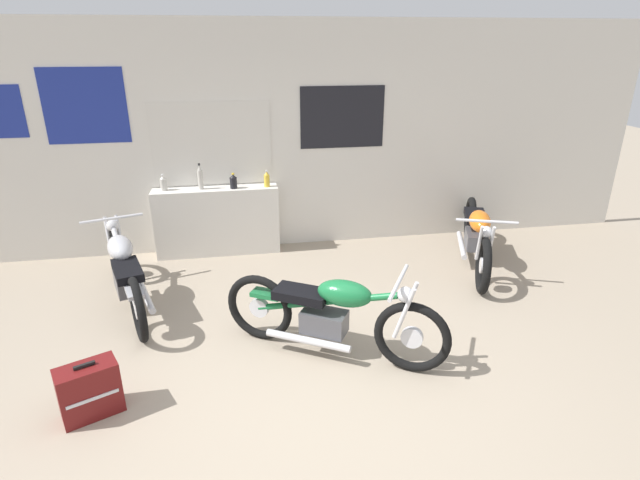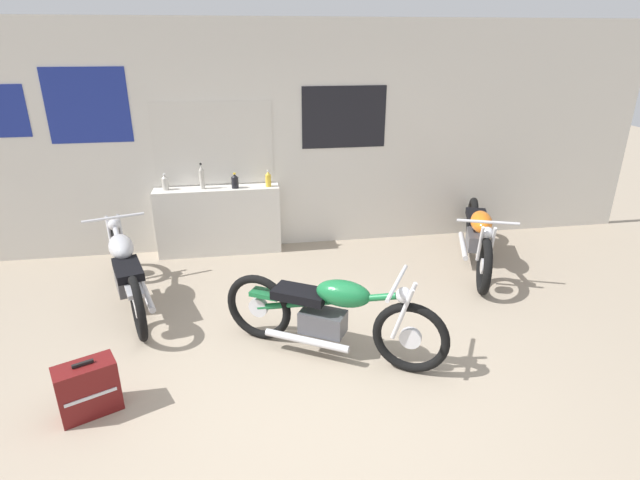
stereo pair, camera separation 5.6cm
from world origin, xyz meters
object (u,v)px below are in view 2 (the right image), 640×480
at_px(hard_case_darkred, 88,389).
at_px(bottle_left_center, 202,177).
at_px(bottle_center, 235,181).
at_px(motorcycle_orange, 478,235).
at_px(motorcycle_green, 330,313).
at_px(bottle_right_center, 268,179).
at_px(motorcycle_silver, 126,269).
at_px(bottle_leftmost, 165,183).

bearing_deg(hard_case_darkred, bottle_left_center, 75.88).
distance_m(bottle_center, motorcycle_orange, 3.01).
relative_size(bottle_left_center, motorcycle_green, 0.18).
relative_size(bottle_center, motorcycle_orange, 0.10).
height_order(motorcycle_green, hard_case_darkred, motorcycle_green).
xyz_separation_m(bottle_right_center, motorcycle_green, (0.34, -2.40, -0.54)).
bearing_deg(bottle_right_center, hard_case_darkred, -118.22).
bearing_deg(motorcycle_silver, motorcycle_green, -32.92).
distance_m(motorcycle_green, motorcycle_silver, 2.25).
distance_m(bottle_right_center, hard_case_darkred, 3.31).
bearing_deg(hard_case_darkred, bottle_leftmost, 84.43).
height_order(bottle_right_center, motorcycle_silver, bottle_right_center).
relative_size(bottle_center, hard_case_darkred, 0.41).
height_order(bottle_left_center, bottle_right_center, bottle_left_center).
distance_m(bottle_leftmost, motorcycle_green, 2.97).
xyz_separation_m(bottle_leftmost, motorcycle_green, (1.59, -2.45, -0.54)).
height_order(bottle_center, motorcycle_silver, bottle_center).
bearing_deg(bottle_center, hard_case_darkred, -111.47).
bearing_deg(motorcycle_orange, bottle_center, 163.10).
bearing_deg(bottle_left_center, motorcycle_silver, -121.53).
relative_size(motorcycle_orange, hard_case_darkred, 4.26).
relative_size(bottle_leftmost, bottle_right_center, 0.96).
xyz_separation_m(bottle_leftmost, bottle_left_center, (0.44, -0.02, 0.05)).
height_order(bottle_leftmost, motorcycle_silver, bottle_leftmost).
xyz_separation_m(bottle_center, hard_case_darkred, (-1.12, -2.84, -0.73)).
height_order(bottle_center, motorcycle_orange, bottle_center).
xyz_separation_m(motorcycle_green, hard_case_darkred, (-1.87, -0.44, -0.20)).
bearing_deg(bottle_center, motorcycle_green, -72.59).
relative_size(bottle_right_center, hard_case_darkred, 0.44).
height_order(motorcycle_green, motorcycle_silver, motorcycle_green).
xyz_separation_m(bottle_leftmost, motorcycle_orange, (3.66, -0.92, -0.55)).
xyz_separation_m(bottle_left_center, bottle_right_center, (0.80, -0.03, -0.05)).
bearing_deg(hard_case_darkred, motorcycle_orange, 26.63).
xyz_separation_m(bottle_leftmost, motorcycle_silver, (-0.30, -1.23, -0.55)).
bearing_deg(bottle_leftmost, bottle_left_center, -2.98).
relative_size(bottle_left_center, motorcycle_orange, 0.16).
xyz_separation_m(bottle_center, motorcycle_orange, (2.83, -0.86, -0.55)).
xyz_separation_m(bottle_center, motorcycle_green, (0.75, -2.40, -0.54)).
bearing_deg(motorcycle_green, hard_case_darkred, -166.77).
distance_m(bottle_right_center, motorcycle_green, 2.49).
xyz_separation_m(bottle_left_center, motorcycle_orange, (3.22, -0.89, -0.61)).
bearing_deg(bottle_leftmost, bottle_right_center, -2.48).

